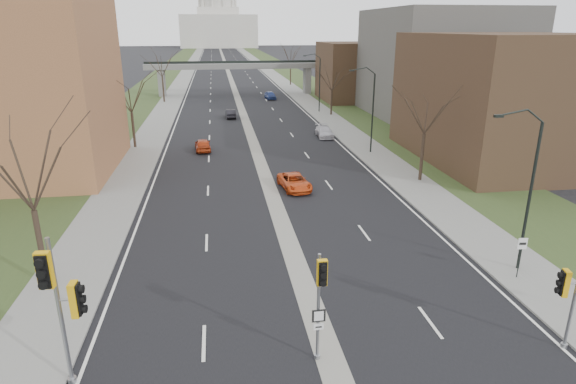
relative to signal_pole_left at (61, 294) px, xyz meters
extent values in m
plane|color=black|center=(9.60, -0.10, -3.86)|extent=(700.00, 700.00, 0.00)
cube|color=black|center=(9.60, 149.90, -3.86)|extent=(20.00, 600.00, 0.01)
cube|color=gray|center=(9.60, 149.90, -3.86)|extent=(1.20, 600.00, 0.02)
cube|color=gray|center=(21.60, 149.90, -3.80)|extent=(4.00, 600.00, 0.12)
cube|color=gray|center=(-2.40, 149.90, -3.80)|extent=(4.00, 600.00, 0.12)
cube|color=#293A1B|center=(27.60, 149.90, -3.81)|extent=(8.00, 600.00, 0.10)
cube|color=#293A1B|center=(-8.40, 149.90, -3.81)|extent=(8.00, 600.00, 0.10)
cube|color=#463220|center=(33.60, 27.90, 2.14)|extent=(16.00, 20.00, 12.00)
cube|color=#504E49|center=(37.60, 51.90, 3.64)|extent=(18.00, 22.00, 15.00)
cube|color=#463220|center=(31.60, 69.90, 1.14)|extent=(14.00, 14.00, 10.00)
cube|color=slate|center=(-4.40, 79.90, -1.36)|extent=(1.20, 2.50, 5.00)
cube|color=slate|center=(23.60, 79.90, -1.36)|extent=(1.20, 2.50, 5.00)
cube|color=slate|center=(9.60, 79.90, 1.64)|extent=(34.00, 3.00, 1.00)
cube|color=black|center=(9.60, 79.90, 2.34)|extent=(34.00, 0.15, 0.50)
cube|color=silver|center=(9.60, 319.90, 6.14)|extent=(48.00, 42.00, 20.00)
cube|color=silver|center=(9.60, 319.90, 18.14)|extent=(26.00, 26.00, 5.00)
cylinder|color=black|center=(21.40, 5.90, 0.26)|extent=(0.16, 0.16, 8.00)
cube|color=black|center=(19.10, 5.90, 4.61)|extent=(0.45, 0.18, 0.14)
cylinder|color=black|center=(21.40, 31.90, 0.26)|extent=(0.16, 0.16, 8.00)
cube|color=black|center=(19.10, 31.90, 4.61)|extent=(0.45, 0.18, 0.14)
cylinder|color=black|center=(21.40, 57.90, 0.26)|extent=(0.16, 0.16, 8.00)
cube|color=black|center=(19.10, 57.90, 4.61)|extent=(0.45, 0.18, 0.14)
cylinder|color=#382B21|center=(-3.40, 7.90, -1.74)|extent=(0.28, 0.28, 4.00)
cylinder|color=#382B21|center=(-3.40, 37.90, -1.87)|extent=(0.28, 0.28, 3.75)
cylinder|color=#382B21|center=(-3.40, 71.90, -1.62)|extent=(0.28, 0.28, 4.25)
cylinder|color=#382B21|center=(22.60, 21.90, -1.74)|extent=(0.28, 0.28, 4.00)
cylinder|color=#382B21|center=(22.60, 54.90, -1.99)|extent=(0.28, 0.28, 3.50)
cylinder|color=#382B21|center=(22.60, 94.90, -1.62)|extent=(0.28, 0.28, 4.25)
cylinder|color=gray|center=(-0.20, 0.23, -0.91)|extent=(0.16, 0.16, 5.90)
cylinder|color=gray|center=(-0.20, 0.23, -3.75)|extent=(0.32, 0.32, 0.23)
cube|color=#DBA00C|center=(-0.24, -0.34, 1.13)|extent=(0.50, 0.48, 1.31)
cube|color=#DBA00C|center=(0.36, 0.20, -0.34)|extent=(0.48, 0.50, 1.31)
cylinder|color=gray|center=(9.09, 0.24, -1.55)|extent=(0.12, 0.12, 4.62)
cylinder|color=gray|center=(9.09, 0.24, -3.77)|extent=(0.25, 0.25, 0.18)
cube|color=#DBA00C|center=(9.10, -0.20, 0.22)|extent=(0.38, 0.36, 1.02)
cube|color=black|center=(9.09, 0.24, -1.82)|extent=(0.53, 0.05, 0.53)
cube|color=silver|center=(9.09, 0.24, -2.31)|extent=(0.40, 0.05, 0.27)
cylinder|color=gray|center=(19.31, -0.58, -1.35)|extent=(0.14, 0.14, 5.02)
cylinder|color=gray|center=(19.31, -0.58, -3.77)|extent=(0.27, 0.27, 0.19)
cube|color=#DBA00C|center=(18.83, -0.48, -0.87)|extent=(0.47, 0.48, 1.11)
cylinder|color=black|center=(20.73, 4.96, -2.77)|extent=(0.05, 0.05, 1.94)
cube|color=silver|center=(20.73, 4.96, -1.80)|extent=(0.49, 0.08, 0.62)
imported|color=#B13714|center=(3.97, 35.46, -3.20)|extent=(1.82, 4.01, 1.33)
imported|color=black|center=(7.60, 54.83, -3.24)|extent=(1.47, 3.81, 1.24)
imported|color=#CB4515|center=(11.60, 21.36, -3.25)|extent=(2.59, 4.63, 1.22)
imported|color=#BCBAC3|center=(18.30, 40.28, -3.23)|extent=(1.91, 4.43, 1.27)
imported|color=navy|center=(15.49, 73.21, -3.16)|extent=(2.05, 4.27, 1.41)
camera|label=1|loc=(5.58, -15.41, 8.66)|focal=30.00mm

